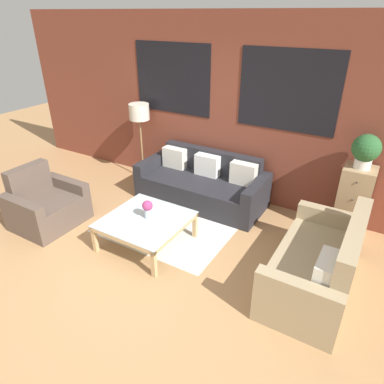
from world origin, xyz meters
name	(u,v)px	position (x,y,z in m)	size (l,w,h in m)	color
ground_plane	(131,270)	(0.00, 0.00, 0.00)	(16.00, 16.00, 0.00)	#AD7F51
wall_back_brick	(225,110)	(0.00, 2.44, 1.41)	(8.40, 0.09, 2.80)	brown
rug	(173,221)	(-0.16, 1.17, 0.00)	(1.82, 1.69, 0.00)	silver
couch_dark	(203,185)	(-0.11, 1.95, 0.28)	(2.04, 0.88, 0.78)	#232328
settee_vintage	(318,266)	(1.96, 0.83, 0.31)	(0.80, 1.61, 0.92)	tan
armchair_corner	(46,206)	(-1.72, 0.21, 0.28)	(0.80, 0.92, 0.84)	brown
coffee_table	(146,222)	(-0.16, 0.53, 0.34)	(1.01, 1.01, 0.39)	silver
floor_lamp	(139,116)	(-1.45, 2.11, 1.18)	(0.34, 0.34, 1.39)	olive
drawer_cabinet	(353,202)	(2.08, 2.17, 0.50)	(0.40, 0.40, 1.00)	tan
potted_plant	(366,150)	(2.08, 2.17, 1.24)	(0.35, 0.35, 0.44)	silver
flower_vase	(148,208)	(-0.15, 0.57, 0.54)	(0.14, 0.14, 0.25)	#ADBCC6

